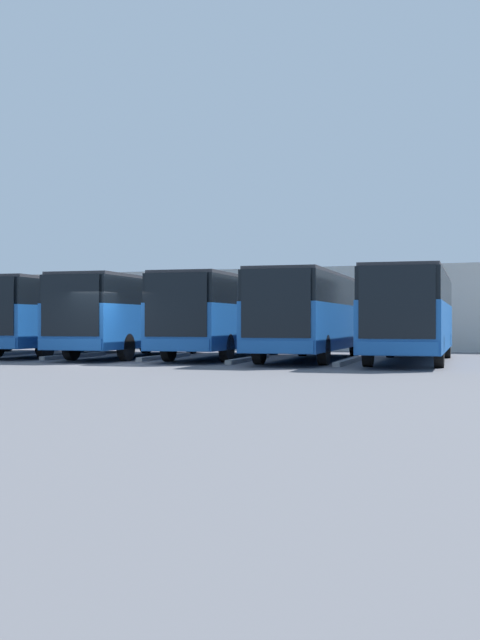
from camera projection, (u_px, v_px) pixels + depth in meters
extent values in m
plane|color=#5B5B60|center=(103.00, 364.00, 27.39)|extent=(600.00, 600.00, 0.00)
cube|color=#19519E|center=(412.00, 327.00, 28.99)|extent=(3.72, 11.74, 1.65)
cube|color=black|center=(412.00, 290.00, 29.00)|extent=(3.66, 11.56, 1.01)
cube|color=black|center=(397.00, 302.00, 23.44)|extent=(2.22, 0.27, 2.17)
cube|color=#19519E|center=(397.00, 348.00, 23.44)|extent=(2.40, 0.31, 0.40)
cube|color=#333338|center=(411.00, 274.00, 29.00)|extent=(3.57, 11.27, 0.12)
cylinder|color=black|center=(439.00, 352.00, 25.24)|extent=(0.40, 1.05, 1.02)
cylinder|color=black|center=(368.00, 351.00, 25.87)|extent=(0.40, 1.05, 1.02)
cylinder|color=black|center=(447.00, 345.00, 32.11)|extent=(0.40, 1.05, 1.02)
cylinder|color=black|center=(390.00, 345.00, 32.74)|extent=(0.40, 1.05, 1.02)
cube|color=#9E9E99|center=(348.00, 361.00, 28.11)|extent=(0.78, 5.18, 0.15)
cube|color=#19519E|center=(312.00, 327.00, 30.50)|extent=(3.72, 11.74, 1.65)
cube|color=black|center=(312.00, 292.00, 30.51)|extent=(3.66, 11.56, 1.01)
cube|color=black|center=(276.00, 303.00, 24.96)|extent=(2.22, 0.27, 2.17)
cube|color=#19519E|center=(276.00, 347.00, 24.95)|extent=(2.40, 0.31, 0.40)
cube|color=#333338|center=(312.00, 277.00, 30.51)|extent=(3.57, 11.27, 0.12)
cylinder|color=black|center=(324.00, 350.00, 26.75)|extent=(0.40, 1.05, 1.02)
cylinder|color=black|center=(259.00, 349.00, 27.38)|extent=(0.40, 1.05, 1.02)
cylinder|color=black|center=(355.00, 344.00, 33.62)|extent=(0.40, 1.05, 1.02)
cylinder|color=black|center=(302.00, 344.00, 34.25)|extent=(0.40, 1.05, 1.02)
cube|color=#9E9E99|center=(249.00, 359.00, 29.62)|extent=(0.78, 5.18, 0.15)
cube|color=#19519E|center=(227.00, 326.00, 32.51)|extent=(3.72, 11.74, 1.65)
cube|color=black|center=(227.00, 293.00, 32.51)|extent=(3.66, 11.56, 1.01)
cube|color=black|center=(176.00, 305.00, 26.96)|extent=(2.22, 0.27, 2.17)
cube|color=#19519E|center=(176.00, 345.00, 26.95)|extent=(2.40, 0.31, 0.40)
cube|color=#333338|center=(227.00, 279.00, 32.51)|extent=(3.57, 11.27, 0.12)
cylinder|color=black|center=(227.00, 348.00, 28.76)|extent=(0.40, 1.05, 1.02)
cylinder|color=black|center=(169.00, 348.00, 29.39)|extent=(0.40, 1.05, 1.02)
cylinder|color=black|center=(274.00, 343.00, 35.62)|extent=(0.40, 1.05, 1.02)
cylinder|color=black|center=(226.00, 343.00, 36.25)|extent=(0.40, 1.05, 1.02)
cube|color=#9E9E99|center=(165.00, 357.00, 31.62)|extent=(0.78, 5.18, 0.15)
cube|color=#19519E|center=(137.00, 326.00, 33.37)|extent=(3.72, 11.74, 1.65)
cube|color=black|center=(137.00, 294.00, 33.38)|extent=(3.66, 11.56, 1.01)
cube|color=black|center=(70.00, 305.00, 27.83)|extent=(2.22, 0.27, 2.17)
cube|color=#19519E|center=(70.00, 344.00, 27.82)|extent=(2.40, 0.31, 0.40)
cube|color=#333338|center=(137.00, 281.00, 33.38)|extent=(3.57, 11.27, 0.12)
cylinder|color=black|center=(126.00, 347.00, 29.63)|extent=(0.40, 1.05, 1.02)
cylinder|color=black|center=(72.00, 347.00, 30.25)|extent=(0.40, 1.05, 1.02)
cylinder|color=black|center=(191.00, 343.00, 36.49)|extent=(0.40, 1.05, 1.02)
cylinder|color=black|center=(146.00, 342.00, 37.12)|extent=(0.40, 1.05, 1.02)
cube|color=#9E9E99|center=(75.00, 356.00, 32.49)|extent=(0.78, 5.18, 0.15)
cube|color=#19519E|center=(64.00, 326.00, 35.06)|extent=(3.72, 11.74, 1.65)
cube|color=black|center=(64.00, 296.00, 35.06)|extent=(3.66, 11.56, 1.01)
cube|color=#333338|center=(64.00, 283.00, 35.06)|extent=(3.57, 11.27, 0.12)
cylinder|color=black|center=(45.00, 346.00, 31.31)|extent=(0.40, 1.05, 1.02)
cylinder|color=black|center=(122.00, 342.00, 38.17)|extent=(0.40, 1.05, 1.02)
cylinder|color=black|center=(80.00, 341.00, 38.80)|extent=(0.40, 1.05, 1.02)
cube|color=#9E9E99|center=(3.00, 354.00, 34.17)|extent=(0.78, 5.18, 0.15)
cylinder|color=black|center=(47.00, 341.00, 38.95)|extent=(0.40, 1.05, 1.02)
cylinder|color=black|center=(6.00, 341.00, 39.58)|extent=(0.40, 1.05, 1.02)
cube|color=beige|center=(291.00, 310.00, 46.07)|extent=(35.78, 8.76, 4.28)
cube|color=silver|center=(321.00, 282.00, 51.52)|extent=(35.78, 3.00, 0.24)
cylinder|color=slate|center=(156.00, 314.00, 57.27)|extent=(0.20, 0.20, 4.03)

